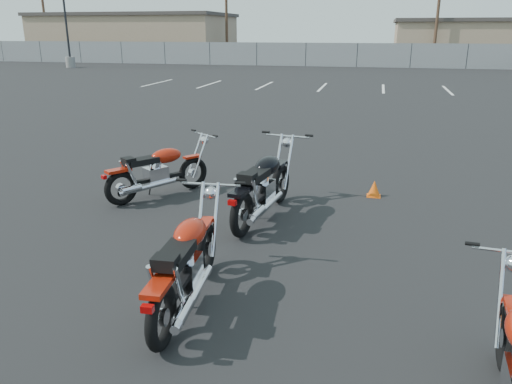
# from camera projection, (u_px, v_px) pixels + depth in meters

# --- Properties ---
(ground) EXTENTS (120.00, 120.00, 0.00)m
(ground) POSITION_uv_depth(u_px,v_px,m) (230.00, 252.00, 6.51)
(ground) COLOR black
(ground) RESTS_ON ground
(motorcycle_front_red) EXTENTS (1.53, 1.88, 1.01)m
(motorcycle_front_red) POSITION_uv_depth(u_px,v_px,m) (158.00, 171.00, 8.54)
(motorcycle_front_red) COLOR black
(motorcycle_front_red) RESTS_ON ground
(motorcycle_second_black) EXTENTS (0.89, 2.30, 1.13)m
(motorcycle_second_black) POSITION_uv_depth(u_px,v_px,m) (263.00, 186.00, 7.53)
(motorcycle_second_black) COLOR black
(motorcycle_second_black) RESTS_ON ground
(motorcycle_third_red) EXTENTS (0.84, 2.19, 1.07)m
(motorcycle_third_red) POSITION_uv_depth(u_px,v_px,m) (187.00, 263.00, 5.11)
(motorcycle_third_red) COLOR black
(motorcycle_third_red) RESTS_ON ground
(training_cone_near) EXTENTS (0.24, 0.24, 0.28)m
(training_cone_near) POSITION_uv_depth(u_px,v_px,m) (374.00, 189.00, 8.65)
(training_cone_near) COLOR #F45B0C
(training_cone_near) RESTS_ON ground
(light_pole_west) EXTENTS (0.80, 0.70, 10.26)m
(light_pole_west) POSITION_uv_depth(u_px,v_px,m) (67.00, 31.00, 37.52)
(light_pole_west) COLOR gray
(light_pole_west) RESTS_ON ground
(chainlink_fence) EXTENTS (80.06, 0.06, 1.80)m
(chainlink_fence) POSITION_uv_depth(u_px,v_px,m) (357.00, 55.00, 38.59)
(chainlink_fence) COLOR slate
(chainlink_fence) RESTS_ON ground
(tan_building_west) EXTENTS (18.40, 10.40, 4.30)m
(tan_building_west) POSITION_uv_depth(u_px,v_px,m) (136.00, 36.00, 49.55)
(tan_building_west) COLOR #9B8164
(tan_building_west) RESTS_ON ground
(tan_building_east) EXTENTS (14.40, 9.40, 3.70)m
(tan_building_east) POSITION_uv_depth(u_px,v_px,m) (476.00, 40.00, 44.39)
(tan_building_east) COLOR #9B8164
(tan_building_east) RESTS_ON ground
(utility_pole_a) EXTENTS (1.80, 0.24, 9.00)m
(utility_pole_a) POSITION_uv_depth(u_px,v_px,m) (43.00, 9.00, 47.77)
(utility_pole_a) COLOR #402B1E
(utility_pole_a) RESTS_ON ground
(utility_pole_b) EXTENTS (1.80, 0.24, 9.00)m
(utility_pole_b) POSITION_uv_depth(u_px,v_px,m) (226.00, 7.00, 44.70)
(utility_pole_b) COLOR #402B1E
(utility_pole_b) RESTS_ON ground
(utility_pole_c) EXTENTS (1.80, 0.24, 9.00)m
(utility_pole_c) POSITION_uv_depth(u_px,v_px,m) (439.00, 4.00, 39.78)
(utility_pole_c) COLOR #402B1E
(utility_pole_c) RESTS_ON ground
(parking_line_stripes) EXTENTS (15.12, 4.00, 0.01)m
(parking_line_stripes) POSITION_uv_depth(u_px,v_px,m) (293.00, 86.00, 25.55)
(parking_line_stripes) COLOR silver
(parking_line_stripes) RESTS_ON ground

